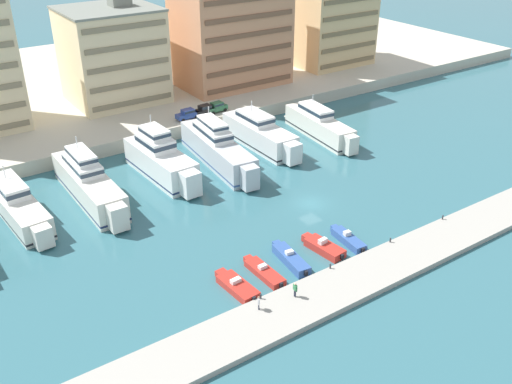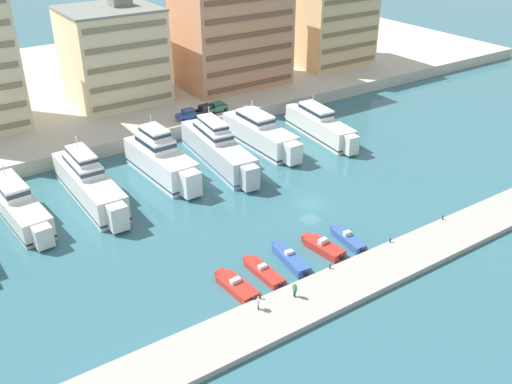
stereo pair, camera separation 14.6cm
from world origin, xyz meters
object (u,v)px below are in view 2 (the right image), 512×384
at_px(yacht_ivory_mid_left, 89,183).
at_px(motorboat_red_left, 264,272).
at_px(motorboat_red_far_left, 236,286).
at_px(motorboat_blue_mid_left, 290,259).
at_px(yacht_white_center_right, 260,134).
at_px(car_blue_far_left, 188,114).
at_px(pedestrian_mid_deck, 258,302).
at_px(yacht_white_center_left, 161,160).
at_px(car_green_mid_left, 217,107).
at_px(yacht_silver_center, 218,148).
at_px(car_black_left, 205,110).
at_px(pedestrian_near_edge, 295,289).
at_px(motorboat_red_center_left, 323,247).
at_px(motorboat_blue_center, 348,239).
at_px(yacht_ivory_mid_right, 320,125).
at_px(yacht_ivory_left, 16,204).

xyz_separation_m(yacht_ivory_mid_left, motorboat_red_left, (9.90, -28.10, -2.11)).
bearing_deg(motorboat_red_far_left, motorboat_blue_mid_left, 5.10).
bearing_deg(yacht_ivory_mid_left, yacht_white_center_right, 3.43).
relative_size(car_blue_far_left, pedestrian_mid_deck, 2.55).
distance_m(yacht_white_center_left, car_green_mid_left, 22.54).
bearing_deg(pedestrian_mid_deck, motorboat_blue_mid_left, 33.56).
height_order(yacht_silver_center, motorboat_blue_mid_left, yacht_silver_center).
height_order(yacht_ivory_mid_left, car_black_left, yacht_ivory_mid_left).
height_order(yacht_ivory_mid_left, pedestrian_near_edge, yacht_ivory_mid_left).
relative_size(yacht_white_center_left, motorboat_red_center_left, 2.87).
bearing_deg(motorboat_red_center_left, motorboat_blue_center, -4.97).
bearing_deg(yacht_ivory_mid_left, car_black_left, 28.66).
bearing_deg(car_blue_far_left, motorboat_blue_mid_left, -102.47).
bearing_deg(pedestrian_mid_deck, car_green_mid_left, 63.80).
height_order(motorboat_red_left, motorboat_blue_center, motorboat_blue_center).
bearing_deg(motorboat_red_left, motorboat_red_far_left, -172.86).
distance_m(yacht_silver_center, yacht_white_center_right, 9.46).
bearing_deg(motorboat_red_far_left, yacht_silver_center, 62.77).
relative_size(yacht_ivory_mid_right, pedestrian_mid_deck, 11.80).
relative_size(yacht_silver_center, motorboat_red_center_left, 3.54).
height_order(yacht_white_center_left, car_blue_far_left, yacht_white_center_left).
bearing_deg(motorboat_blue_center, motorboat_red_left, 178.24).
height_order(yacht_ivory_left, yacht_white_center_right, yacht_white_center_right).
bearing_deg(car_green_mid_left, motorboat_red_far_left, -118.29).
xyz_separation_m(motorboat_blue_center, pedestrian_near_edge, (-12.31, -5.30, 1.21)).
bearing_deg(car_black_left, yacht_white_center_right, -75.63).
bearing_deg(pedestrian_near_edge, motorboat_blue_mid_left, 56.43).
distance_m(yacht_ivory_mid_left, motorboat_blue_mid_left, 31.19).
xyz_separation_m(yacht_ivory_mid_left, yacht_silver_center, (20.69, 0.01, 0.03)).
bearing_deg(car_blue_far_left, yacht_ivory_left, -157.04).
bearing_deg(pedestrian_mid_deck, yacht_silver_center, 65.69).
xyz_separation_m(motorboat_red_left, car_green_mid_left, (19.32, 42.73, 2.88)).
height_order(yacht_ivory_left, motorboat_red_left, yacht_ivory_left).
bearing_deg(pedestrian_near_edge, yacht_ivory_mid_right, 47.00).
bearing_deg(yacht_white_center_left, yacht_silver_center, -5.09).
bearing_deg(yacht_silver_center, car_blue_far_left, 80.26).
distance_m(yacht_ivory_mid_left, yacht_ivory_mid_right, 40.83).
relative_size(car_green_mid_left, pedestrian_mid_deck, 2.61).
bearing_deg(yacht_white_center_right, car_blue_far_left, 118.40).
relative_size(yacht_ivory_left, yacht_ivory_mid_right, 1.04).
distance_m(motorboat_red_left, pedestrian_near_edge, 5.83).
distance_m(yacht_ivory_left, car_blue_far_left, 35.64).
bearing_deg(car_green_mid_left, pedestrian_near_edge, -111.76).
relative_size(yacht_white_center_left, motorboat_blue_center, 2.89).
xyz_separation_m(motorboat_red_center_left, pedestrian_near_edge, (-8.66, -5.62, 1.18)).
distance_m(motorboat_red_left, motorboat_blue_center, 12.31).
bearing_deg(yacht_ivory_left, yacht_ivory_mid_right, -1.28).
relative_size(yacht_ivory_left, yacht_silver_center, 0.89).
xyz_separation_m(yacht_silver_center, yacht_white_center_right, (9.29, 1.78, -0.30)).
bearing_deg(motorboat_red_far_left, yacht_ivory_left, 118.19).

